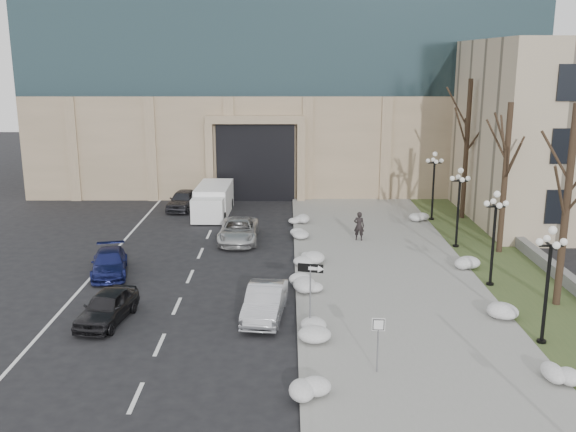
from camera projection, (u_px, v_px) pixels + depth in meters
name	position (u px, v px, depth m)	size (l,w,h in m)	color
sidewalk	(386.00, 275.00, 32.59)	(9.00, 40.00, 0.12)	gray
curb	(298.00, 275.00, 32.58)	(0.30, 40.00, 0.14)	gray
grass_strip	(514.00, 276.00, 32.59)	(4.00, 40.00, 0.10)	#3A4D26
stone_wall	(539.00, 258.00, 34.46)	(0.50, 30.00, 0.70)	gray
car_a	(107.00, 307.00, 26.83)	(1.59, 3.95, 1.35)	black
car_b	(265.00, 302.00, 27.29)	(1.50, 4.32, 1.42)	#AEB0B7
car_c	(109.00, 263.00, 32.80)	(1.72, 4.22, 1.22)	navy
car_d	(238.00, 230.00, 38.68)	(2.28, 4.94, 1.37)	#B6B6B6
car_e	(183.00, 200.00, 46.88)	(1.71, 4.25, 1.45)	#313137
pedestrian	(359.00, 226.00, 38.51)	(0.64, 0.42, 1.75)	black
box_truck	(213.00, 201.00, 45.30)	(2.41, 6.45, 2.03)	white
one_way_sign	(315.00, 276.00, 25.38)	(1.07, 0.44, 2.90)	slate
keep_sign	(378.00, 334.00, 22.10)	(0.46, 0.07, 2.12)	slate
snow_clump_b	(308.00, 386.00, 21.13)	(1.10, 1.60, 0.36)	silver
snow_clump_c	(310.00, 332.00, 25.30)	(1.10, 1.60, 0.36)	silver
snow_clump_d	(308.00, 285.00, 30.56)	(1.10, 1.60, 0.36)	silver
snow_clump_e	(307.00, 260.00, 34.30)	(1.10, 1.60, 0.36)	silver
snow_clump_f	(303.00, 234.00, 39.40)	(1.10, 1.60, 0.36)	silver
snow_clump_g	(297.00, 219.00, 42.93)	(1.10, 1.60, 0.36)	silver
snow_clump_h	(554.00, 373.00, 21.97)	(1.10, 1.60, 0.36)	silver
snow_clump_i	(499.00, 313.00, 27.17)	(1.10, 1.60, 0.36)	silver
snow_clump_j	(468.00, 266.00, 33.26)	(1.10, 1.60, 0.36)	silver
snow_clump_k	(419.00, 219.00, 43.14)	(1.10, 1.60, 0.36)	silver
lamppost_a	(549.00, 269.00, 24.10)	(1.18, 1.18, 4.76)	black
lamppost_b	(495.00, 226.00, 30.41)	(1.18, 1.18, 4.76)	black
lamppost_c	(459.00, 197.00, 36.72)	(1.18, 1.18, 4.76)	black
lamppost_d	(434.00, 177.00, 43.03)	(1.18, 1.18, 4.76)	black
tree_near	(569.00, 178.00, 27.33)	(3.20, 3.20, 9.00)	black
tree_mid	(507.00, 157.00, 35.17)	(3.20, 3.20, 8.50)	black
tree_far	(468.00, 130.00, 42.79)	(3.20, 3.20, 9.50)	black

